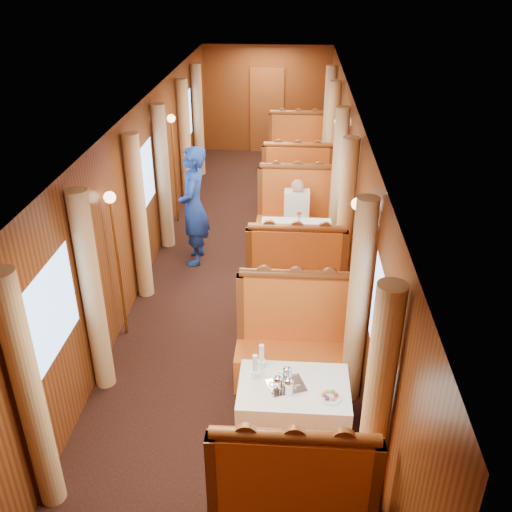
# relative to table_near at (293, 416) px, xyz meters

# --- Properties ---
(floor) EXTENTS (3.00, 12.00, 0.01)m
(floor) POSITION_rel_table_near_xyz_m (-0.75, 3.50, -0.38)
(floor) COLOR black
(floor) RESTS_ON ground
(ceiling) EXTENTS (3.00, 12.00, 0.01)m
(ceiling) POSITION_rel_table_near_xyz_m (-0.75, 3.50, 2.12)
(ceiling) COLOR silver
(ceiling) RESTS_ON wall_left
(wall_far) EXTENTS (3.00, 0.01, 2.50)m
(wall_far) POSITION_rel_table_near_xyz_m (-0.75, 9.50, 0.88)
(wall_far) COLOR brown
(wall_far) RESTS_ON floor
(wall_left) EXTENTS (0.01, 12.00, 2.50)m
(wall_left) POSITION_rel_table_near_xyz_m (-2.25, 3.50, 0.88)
(wall_left) COLOR brown
(wall_left) RESTS_ON floor
(wall_right) EXTENTS (0.01, 12.00, 2.50)m
(wall_right) POSITION_rel_table_near_xyz_m (0.75, 3.50, 0.88)
(wall_right) COLOR brown
(wall_right) RESTS_ON floor
(doorway_far) EXTENTS (0.80, 0.04, 2.00)m
(doorway_far) POSITION_rel_table_near_xyz_m (-0.75, 9.47, 0.62)
(doorway_far) COLOR brown
(doorway_far) RESTS_ON floor
(table_near) EXTENTS (1.05, 0.72, 0.75)m
(table_near) POSITION_rel_table_near_xyz_m (0.00, 0.00, 0.00)
(table_near) COLOR white
(table_near) RESTS_ON floor
(banquette_near_fwd) EXTENTS (1.30, 0.55, 1.34)m
(banquette_near_fwd) POSITION_rel_table_near_xyz_m (0.00, -1.01, 0.05)
(banquette_near_fwd) COLOR #BB3714
(banquette_near_fwd) RESTS_ON floor
(banquette_near_aft) EXTENTS (1.30, 0.55, 1.34)m
(banquette_near_aft) POSITION_rel_table_near_xyz_m (0.00, 1.01, 0.05)
(banquette_near_aft) COLOR #BB3714
(banquette_near_aft) RESTS_ON floor
(table_mid) EXTENTS (1.05, 0.72, 0.75)m
(table_mid) POSITION_rel_table_near_xyz_m (0.00, 3.50, 0.00)
(table_mid) COLOR white
(table_mid) RESTS_ON floor
(banquette_mid_fwd) EXTENTS (1.30, 0.55, 1.34)m
(banquette_mid_fwd) POSITION_rel_table_near_xyz_m (0.00, 2.49, 0.05)
(banquette_mid_fwd) COLOR #BB3714
(banquette_mid_fwd) RESTS_ON floor
(banquette_mid_aft) EXTENTS (1.30, 0.55, 1.34)m
(banquette_mid_aft) POSITION_rel_table_near_xyz_m (0.00, 4.51, 0.05)
(banquette_mid_aft) COLOR #BB3714
(banquette_mid_aft) RESTS_ON floor
(table_far) EXTENTS (1.05, 0.72, 0.75)m
(table_far) POSITION_rel_table_near_xyz_m (0.00, 7.00, 0.00)
(table_far) COLOR white
(table_far) RESTS_ON floor
(banquette_far_fwd) EXTENTS (1.30, 0.55, 1.34)m
(banquette_far_fwd) POSITION_rel_table_near_xyz_m (0.00, 5.99, 0.05)
(banquette_far_fwd) COLOR #BB3714
(banquette_far_fwd) RESTS_ON floor
(banquette_far_aft) EXTENTS (1.30, 0.55, 1.34)m
(banquette_far_aft) POSITION_rel_table_near_xyz_m (0.00, 8.01, 0.05)
(banquette_far_aft) COLOR #BB3714
(banquette_far_aft) RESTS_ON floor
(tea_tray) EXTENTS (0.41, 0.36, 0.01)m
(tea_tray) POSITION_rel_table_near_xyz_m (-0.07, -0.01, 0.38)
(tea_tray) COLOR silver
(tea_tray) RESTS_ON table_near
(teapot_left) EXTENTS (0.18, 0.15, 0.13)m
(teapot_left) POSITION_rel_table_near_xyz_m (-0.15, -0.07, 0.44)
(teapot_left) COLOR silver
(teapot_left) RESTS_ON tea_tray
(teapot_right) EXTENTS (0.17, 0.13, 0.14)m
(teapot_right) POSITION_rel_table_near_xyz_m (-0.05, -0.11, 0.44)
(teapot_right) COLOR silver
(teapot_right) RESTS_ON tea_tray
(teapot_back) EXTENTS (0.18, 0.16, 0.12)m
(teapot_back) POSITION_rel_table_near_xyz_m (-0.07, 0.07, 0.44)
(teapot_back) COLOR silver
(teapot_back) RESTS_ON tea_tray
(fruit_plate) EXTENTS (0.22, 0.22, 0.05)m
(fruit_plate) POSITION_rel_table_near_xyz_m (0.33, -0.14, 0.39)
(fruit_plate) COLOR white
(fruit_plate) RESTS_ON table_near
(cup_inboard) EXTENTS (0.08, 0.08, 0.26)m
(cup_inboard) POSITION_rel_table_near_xyz_m (-0.37, 0.09, 0.48)
(cup_inboard) COLOR white
(cup_inboard) RESTS_ON table_near
(cup_outboard) EXTENTS (0.08, 0.08, 0.26)m
(cup_outboard) POSITION_rel_table_near_xyz_m (-0.32, 0.25, 0.48)
(cup_outboard) COLOR white
(cup_outboard) RESTS_ON table_near
(rose_vase_mid) EXTENTS (0.06, 0.06, 0.36)m
(rose_vase_mid) POSITION_rel_table_near_xyz_m (0.03, 3.50, 0.55)
(rose_vase_mid) COLOR silver
(rose_vase_mid) RESTS_ON table_mid
(rose_vase_far) EXTENTS (0.06, 0.06, 0.36)m
(rose_vase_far) POSITION_rel_table_near_xyz_m (-0.02, 6.98, 0.55)
(rose_vase_far) COLOR silver
(rose_vase_far) RESTS_ON table_far
(window_left_near) EXTENTS (0.01, 1.20, 0.90)m
(window_left_near) POSITION_rel_table_near_xyz_m (-2.24, 0.00, 1.07)
(window_left_near) COLOR #80ADE4
(window_left_near) RESTS_ON wall_left
(curtain_left_near_a) EXTENTS (0.22, 0.22, 2.35)m
(curtain_left_near_a) POSITION_rel_table_near_xyz_m (-2.13, -0.78, 0.80)
(curtain_left_near_a) COLOR #DDAB71
(curtain_left_near_a) RESTS_ON floor
(curtain_left_near_b) EXTENTS (0.22, 0.22, 2.35)m
(curtain_left_near_b) POSITION_rel_table_near_xyz_m (-2.13, 0.78, 0.80)
(curtain_left_near_b) COLOR #DDAB71
(curtain_left_near_b) RESTS_ON floor
(window_right_near) EXTENTS (0.01, 1.20, 0.90)m
(window_right_near) POSITION_rel_table_near_xyz_m (0.74, 0.00, 1.07)
(window_right_near) COLOR #80ADE4
(window_right_near) RESTS_ON wall_right
(curtain_right_near_a) EXTENTS (0.22, 0.22, 2.35)m
(curtain_right_near_a) POSITION_rel_table_near_xyz_m (0.63, -0.78, 0.80)
(curtain_right_near_a) COLOR #DDAB71
(curtain_right_near_a) RESTS_ON floor
(curtain_right_near_b) EXTENTS (0.22, 0.22, 2.35)m
(curtain_right_near_b) POSITION_rel_table_near_xyz_m (0.63, 0.78, 0.80)
(curtain_right_near_b) COLOR #DDAB71
(curtain_right_near_b) RESTS_ON floor
(window_left_mid) EXTENTS (0.01, 1.20, 0.90)m
(window_left_mid) POSITION_rel_table_near_xyz_m (-2.24, 3.50, 1.07)
(window_left_mid) COLOR #80ADE4
(window_left_mid) RESTS_ON wall_left
(curtain_left_mid_a) EXTENTS (0.22, 0.22, 2.35)m
(curtain_left_mid_a) POSITION_rel_table_near_xyz_m (-2.13, 2.72, 0.80)
(curtain_left_mid_a) COLOR #DDAB71
(curtain_left_mid_a) RESTS_ON floor
(curtain_left_mid_b) EXTENTS (0.22, 0.22, 2.35)m
(curtain_left_mid_b) POSITION_rel_table_near_xyz_m (-2.13, 4.28, 0.80)
(curtain_left_mid_b) COLOR #DDAB71
(curtain_left_mid_b) RESTS_ON floor
(window_right_mid) EXTENTS (0.01, 1.20, 0.90)m
(window_right_mid) POSITION_rel_table_near_xyz_m (0.74, 3.50, 1.07)
(window_right_mid) COLOR #80ADE4
(window_right_mid) RESTS_ON wall_right
(curtain_right_mid_a) EXTENTS (0.22, 0.22, 2.35)m
(curtain_right_mid_a) POSITION_rel_table_near_xyz_m (0.63, 2.72, 0.80)
(curtain_right_mid_a) COLOR #DDAB71
(curtain_right_mid_a) RESTS_ON floor
(curtain_right_mid_b) EXTENTS (0.22, 0.22, 2.35)m
(curtain_right_mid_b) POSITION_rel_table_near_xyz_m (0.63, 4.28, 0.80)
(curtain_right_mid_b) COLOR #DDAB71
(curtain_right_mid_b) RESTS_ON floor
(window_left_far) EXTENTS (0.01, 1.20, 0.90)m
(window_left_far) POSITION_rel_table_near_xyz_m (-2.24, 7.00, 1.07)
(window_left_far) COLOR #80ADE4
(window_left_far) RESTS_ON wall_left
(curtain_left_far_a) EXTENTS (0.22, 0.22, 2.35)m
(curtain_left_far_a) POSITION_rel_table_near_xyz_m (-2.13, 6.22, 0.80)
(curtain_left_far_a) COLOR #DDAB71
(curtain_left_far_a) RESTS_ON floor
(curtain_left_far_b) EXTENTS (0.22, 0.22, 2.35)m
(curtain_left_far_b) POSITION_rel_table_near_xyz_m (-2.13, 7.78, 0.80)
(curtain_left_far_b) COLOR #DDAB71
(curtain_left_far_b) RESTS_ON floor
(window_right_far) EXTENTS (0.01, 1.20, 0.90)m
(window_right_far) POSITION_rel_table_near_xyz_m (0.74, 7.00, 1.07)
(window_right_far) COLOR #80ADE4
(window_right_far) RESTS_ON wall_right
(curtain_right_far_a) EXTENTS (0.22, 0.22, 2.35)m
(curtain_right_far_a) POSITION_rel_table_near_xyz_m (0.63, 6.22, 0.80)
(curtain_right_far_a) COLOR #DDAB71
(curtain_right_far_a) RESTS_ON floor
(curtain_right_far_b) EXTENTS (0.22, 0.22, 2.35)m
(curtain_right_far_b) POSITION_rel_table_near_xyz_m (0.63, 7.78, 0.80)
(curtain_right_far_b) COLOR #DDAB71
(curtain_right_far_b) RESTS_ON floor
(sconce_left_fore) EXTENTS (0.14, 0.14, 1.95)m
(sconce_left_fore) POSITION_rel_table_near_xyz_m (-2.15, 1.75, 1.01)
(sconce_left_fore) COLOR #BF8C3F
(sconce_left_fore) RESTS_ON floor
(sconce_right_fore) EXTENTS (0.14, 0.14, 1.95)m
(sconce_right_fore) POSITION_rel_table_near_xyz_m (0.65, 1.75, 1.01)
(sconce_right_fore) COLOR #BF8C3F
(sconce_right_fore) RESTS_ON floor
(sconce_left_aft) EXTENTS (0.14, 0.14, 1.95)m
(sconce_left_aft) POSITION_rel_table_near_xyz_m (-2.15, 5.25, 1.01)
(sconce_left_aft) COLOR #BF8C3F
(sconce_left_aft) RESTS_ON floor
(sconce_right_aft) EXTENTS (0.14, 0.14, 1.95)m
(sconce_right_aft) POSITION_rel_table_near_xyz_m (0.65, 5.25, 1.01)
(sconce_right_aft) COLOR #BF8C3F
(sconce_right_aft) RESTS_ON floor
(steward) EXTENTS (0.47, 0.70, 1.87)m
(steward) POSITION_rel_table_near_xyz_m (-1.57, 3.75, 0.56)
(steward) COLOR navy
(steward) RESTS_ON floor
(passenger) EXTENTS (0.40, 0.44, 0.76)m
(passenger) POSITION_rel_table_near_xyz_m (-0.00, 4.23, 0.37)
(passenger) COLOR beige
(passenger) RESTS_ON banquette_mid_aft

